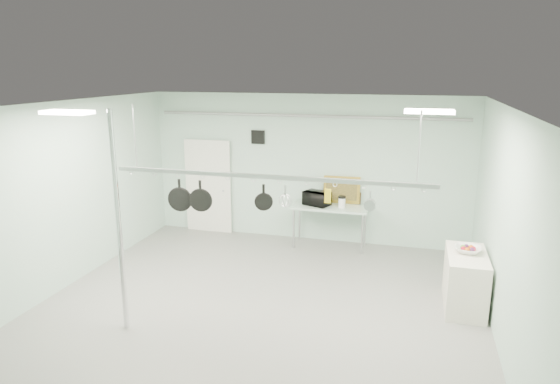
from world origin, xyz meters
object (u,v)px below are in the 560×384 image
(coffee_canister, at_px, (342,203))
(skillet_left, at_px, (180,195))
(skillet_mid, at_px, (200,196))
(chrome_pole, at_px, (119,224))
(pot_rack, at_px, (266,175))
(prep_table, at_px, (330,209))
(microwave, at_px, (317,198))
(side_cabinet, at_px, (465,281))
(skillet_right, at_px, (264,197))
(fruit_bowl, at_px, (468,250))

(coffee_canister, bearing_deg, skillet_left, -122.50)
(skillet_mid, bearing_deg, coffee_canister, 54.50)
(coffee_canister, xyz_separation_m, skillet_left, (-2.05, -3.22, 0.82))
(chrome_pole, relative_size, skillet_mid, 6.64)
(chrome_pole, relative_size, pot_rack, 0.67)
(prep_table, xyz_separation_m, microwave, (-0.28, -0.02, 0.22))
(side_cabinet, distance_m, skillet_right, 3.50)
(prep_table, xyz_separation_m, skillet_mid, (-1.45, -3.30, 1.01))
(skillet_right, bearing_deg, microwave, 69.22)
(skillet_left, bearing_deg, microwave, 57.57)
(prep_table, xyz_separation_m, fruit_bowl, (2.55, -2.13, 0.12))
(fruit_bowl, height_order, skillet_right, skillet_right)
(prep_table, relative_size, side_cabinet, 1.33)
(pot_rack, distance_m, microwave, 3.49)
(pot_rack, bearing_deg, chrome_pole, -154.65)
(pot_rack, relative_size, skillet_mid, 9.96)
(skillet_right, bearing_deg, chrome_pole, -172.00)
(microwave, bearing_deg, skillet_mid, 92.07)
(pot_rack, relative_size, coffee_canister, 23.02)
(chrome_pole, distance_m, skillet_right, 2.08)
(prep_table, distance_m, coffee_canister, 0.32)
(side_cabinet, xyz_separation_m, coffee_canister, (-2.29, 2.12, 0.56))
(side_cabinet, relative_size, skillet_mid, 2.49)
(side_cabinet, bearing_deg, skillet_right, -159.83)
(microwave, bearing_deg, chrome_pole, 85.89)
(skillet_left, height_order, skillet_mid, same)
(side_cabinet, distance_m, coffee_canister, 3.17)
(chrome_pole, xyz_separation_m, fruit_bowl, (4.85, 2.07, -0.65))
(chrome_pole, xyz_separation_m, pot_rack, (1.90, 0.90, 0.63))
(pot_rack, height_order, coffee_canister, pot_rack)
(skillet_left, relative_size, skillet_right, 1.37)
(microwave, bearing_deg, prep_table, -154.06)
(microwave, relative_size, coffee_canister, 2.56)
(fruit_bowl, distance_m, skillet_mid, 4.26)
(prep_table, distance_m, side_cabinet, 3.39)
(chrome_pole, distance_m, pot_rack, 2.19)
(skillet_right, bearing_deg, fruit_bowl, 3.46)
(prep_table, relative_size, fruit_bowl, 3.94)
(chrome_pole, height_order, microwave, chrome_pole)
(side_cabinet, xyz_separation_m, skillet_right, (-2.99, -1.10, 1.45))
(pot_rack, xyz_separation_m, coffee_canister, (0.66, 3.22, -1.22))
(side_cabinet, height_order, microwave, microwave)
(fruit_bowl, bearing_deg, microwave, 143.32)
(side_cabinet, xyz_separation_m, pot_rack, (-2.95, -1.10, 1.78))
(pot_rack, bearing_deg, skillet_left, 180.00)
(chrome_pole, distance_m, fruit_bowl, 5.32)
(coffee_canister, bearing_deg, skillet_mid, -117.91)
(pot_rack, distance_m, skillet_left, 1.45)
(prep_table, distance_m, microwave, 0.35)
(chrome_pole, height_order, pot_rack, chrome_pole)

